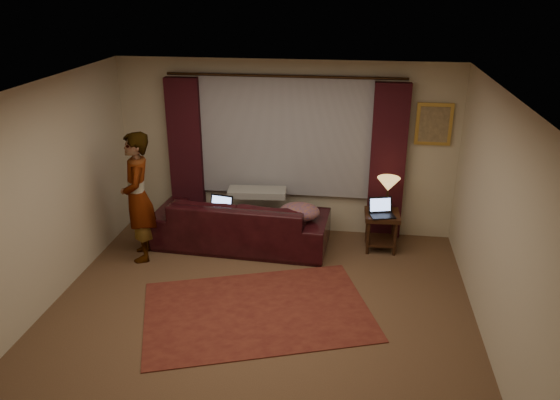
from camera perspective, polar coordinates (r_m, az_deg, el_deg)
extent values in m
cube|color=brown|center=(6.45, -2.41, -12.29)|extent=(5.00, 5.00, 0.01)
cube|color=silver|center=(5.43, -2.85, 11.06)|extent=(5.00, 5.00, 0.02)
cube|color=#C2B799|center=(8.14, 0.57, 5.41)|extent=(5.00, 0.02, 2.60)
cube|color=#C2B799|center=(3.73, -9.87, -17.07)|extent=(5.00, 0.02, 2.60)
cube|color=#C2B799|center=(6.71, -24.10, -0.29)|extent=(0.02, 5.00, 2.60)
cube|color=#C2B799|center=(5.92, 21.95, -2.84)|extent=(0.02, 5.00, 2.60)
cube|color=#94949B|center=(8.02, 0.52, 6.66)|extent=(2.50, 0.05, 1.80)
cube|color=#330D13|center=(8.39, -9.78, 4.74)|extent=(0.50, 0.14, 2.30)
cube|color=#330D13|center=(8.02, 11.17, 3.84)|extent=(0.50, 0.14, 2.30)
cylinder|color=black|center=(7.79, 0.50, 12.81)|extent=(0.04, 0.04, 3.40)
cube|color=gold|center=(8.00, 15.77, 7.64)|extent=(0.50, 0.04, 0.60)
imported|color=black|center=(7.88, -4.06, -1.38)|extent=(2.55, 1.21, 1.01)
cube|color=gray|center=(7.89, -2.44, 2.62)|extent=(0.87, 0.40, 0.10)
ellipsoid|color=brown|center=(7.59, 2.04, -1.30)|extent=(0.67, 0.58, 0.24)
cube|color=maroon|center=(6.57, -2.40, -11.48)|extent=(3.03, 2.49, 0.01)
cube|color=black|center=(7.97, 10.50, -3.19)|extent=(0.50, 0.50, 0.56)
imported|color=gray|center=(7.61, -14.62, 0.27)|extent=(0.68, 0.68, 1.80)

